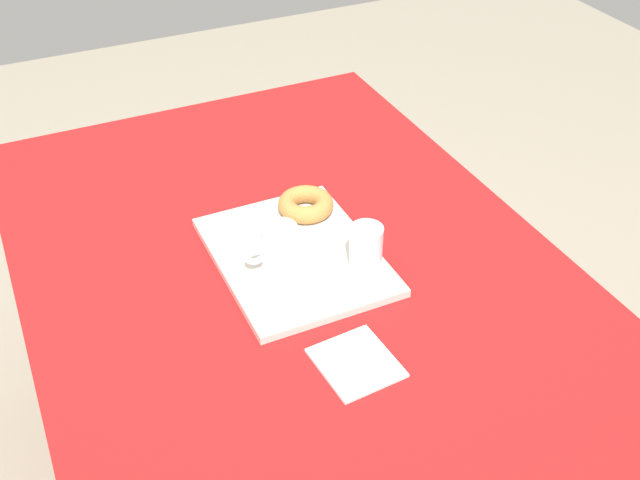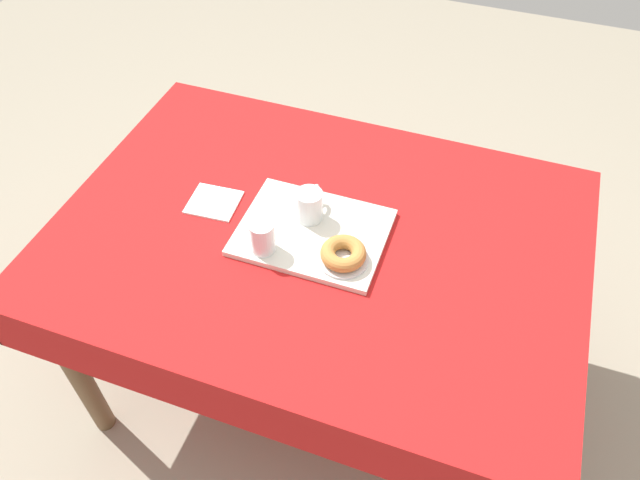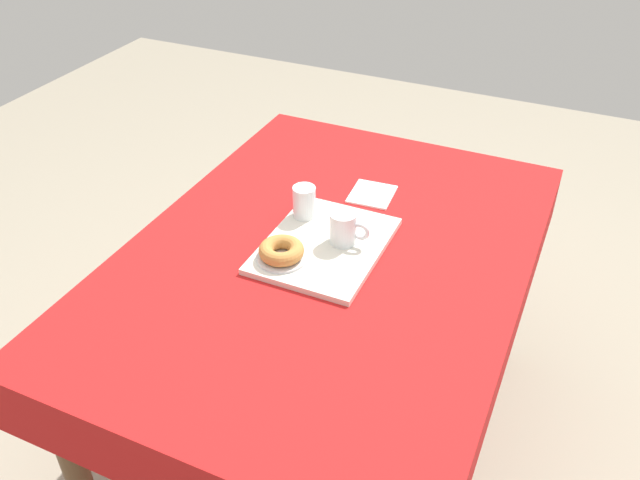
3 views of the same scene
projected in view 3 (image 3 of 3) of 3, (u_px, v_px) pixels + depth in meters
ground_plane at (326, 433)px, 2.20m from camera, size 6.00×6.00×0.00m
dining_table at (327, 276)px, 1.82m from camera, size 1.43×1.02×0.75m
serving_tray at (325, 245)px, 1.77m from camera, size 0.39×0.30×0.02m
tea_mug_left at (344, 229)px, 1.75m from camera, size 0.07×0.11×0.09m
water_glass_near at (304, 203)px, 1.85m from camera, size 0.06×0.06×0.09m
donut_plate_left at (282, 257)px, 1.71m from camera, size 0.13×0.13×0.01m
sugar_donut_left at (281, 250)px, 1.70m from camera, size 0.12×0.12×0.04m
paper_napkin at (372, 194)px, 2.00m from camera, size 0.15×0.13×0.01m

